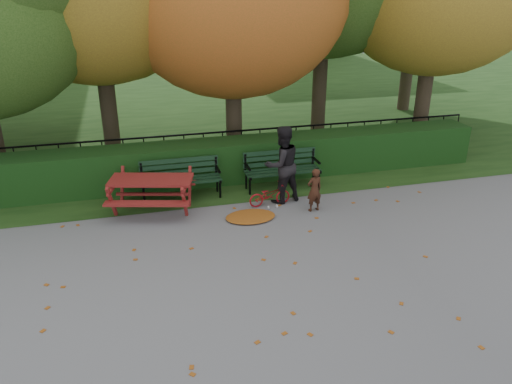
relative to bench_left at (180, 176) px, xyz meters
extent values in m
plane|color=slate|center=(1.30, -3.70, -0.52)|extent=(90.00, 90.00, 0.00)
plane|color=#163310|center=(1.30, 10.30, -0.51)|extent=(90.00, 90.00, 0.00)
cube|color=black|center=(1.30, 0.80, -0.02)|extent=(13.00, 0.90, 1.00)
cube|color=black|center=(1.30, 1.60, -0.44)|extent=(14.00, 0.04, 0.04)
cube|color=black|center=(1.30, 1.60, 0.48)|extent=(14.00, 0.04, 0.04)
cylinder|color=black|center=(-1.70, 1.60, -0.02)|extent=(0.03, 0.03, 1.00)
cylinder|color=black|center=(1.30, 1.60, -0.02)|extent=(0.03, 0.03, 1.00)
cylinder|color=black|center=(4.30, 1.60, -0.02)|extent=(0.03, 0.03, 1.00)
cylinder|color=black|center=(7.80, 1.60, -0.02)|extent=(0.03, 0.03, 1.00)
cylinder|color=black|center=(-1.50, 3.30, 1.06)|extent=(0.44, 0.44, 3.15)
cylinder|color=black|center=(1.80, 2.50, 0.88)|extent=(0.44, 0.44, 2.80)
cylinder|color=black|center=(4.80, 3.80, 1.23)|extent=(0.44, 0.44, 3.50)
cylinder|color=black|center=(7.50, 2.30, 0.97)|extent=(0.44, 0.44, 2.97)
cylinder|color=black|center=(9.30, 6.30, 1.06)|extent=(0.44, 0.44, 3.15)
cube|color=black|center=(0.00, -0.28, -0.08)|extent=(1.80, 0.12, 0.04)
cube|color=black|center=(0.00, -0.10, -0.08)|extent=(1.80, 0.12, 0.04)
cube|color=black|center=(0.00, 0.08, -0.08)|extent=(1.80, 0.12, 0.04)
cube|color=black|center=(0.00, 0.17, 0.03)|extent=(1.80, 0.05, 0.10)
cube|color=black|center=(0.00, 0.17, 0.18)|extent=(1.80, 0.05, 0.10)
cube|color=black|center=(0.00, 0.17, 0.31)|extent=(1.80, 0.05, 0.10)
cube|color=black|center=(-0.85, -0.10, -0.10)|extent=(0.05, 0.55, 0.06)
cube|color=black|center=(-0.85, 0.17, 0.13)|extent=(0.05, 0.05, 0.41)
cylinder|color=black|center=(-0.85, -0.28, -0.30)|extent=(0.05, 0.05, 0.44)
cylinder|color=black|center=(-0.85, 0.08, -0.30)|extent=(0.05, 0.05, 0.44)
cube|color=black|center=(-0.85, -0.08, 0.10)|extent=(0.05, 0.45, 0.04)
cube|color=black|center=(0.85, -0.10, -0.10)|extent=(0.05, 0.55, 0.06)
cube|color=black|center=(0.85, 0.17, 0.13)|extent=(0.05, 0.05, 0.41)
cylinder|color=black|center=(0.85, -0.28, -0.30)|extent=(0.05, 0.05, 0.44)
cylinder|color=black|center=(0.85, 0.08, -0.30)|extent=(0.05, 0.05, 0.44)
cube|color=black|center=(0.85, -0.08, 0.10)|extent=(0.05, 0.45, 0.04)
cube|color=black|center=(2.40, -0.28, -0.08)|extent=(1.80, 0.12, 0.04)
cube|color=black|center=(2.40, -0.10, -0.08)|extent=(1.80, 0.12, 0.04)
cube|color=black|center=(2.40, 0.08, -0.08)|extent=(1.80, 0.12, 0.04)
cube|color=black|center=(2.40, 0.17, 0.03)|extent=(1.80, 0.05, 0.10)
cube|color=black|center=(2.40, 0.17, 0.18)|extent=(1.80, 0.05, 0.10)
cube|color=black|center=(2.40, 0.17, 0.31)|extent=(1.80, 0.05, 0.10)
cube|color=black|center=(1.55, -0.10, -0.10)|extent=(0.05, 0.55, 0.06)
cube|color=black|center=(1.55, 0.17, 0.13)|extent=(0.05, 0.05, 0.41)
cylinder|color=black|center=(1.55, -0.28, -0.30)|extent=(0.05, 0.05, 0.44)
cylinder|color=black|center=(1.55, 0.08, -0.30)|extent=(0.05, 0.05, 0.44)
cube|color=black|center=(1.55, -0.08, 0.10)|extent=(0.05, 0.45, 0.04)
cube|color=black|center=(3.25, -0.10, -0.10)|extent=(0.05, 0.55, 0.06)
cube|color=black|center=(3.25, 0.17, 0.13)|extent=(0.05, 0.05, 0.41)
cylinder|color=black|center=(3.25, -0.28, -0.30)|extent=(0.05, 0.05, 0.44)
cylinder|color=black|center=(3.25, 0.08, -0.30)|extent=(0.05, 0.05, 0.44)
cube|color=black|center=(3.25, -0.08, 0.10)|extent=(0.05, 0.45, 0.04)
cube|color=maroon|center=(-0.68, -0.58, 0.19)|extent=(1.86, 1.14, 0.06)
cube|color=maroon|center=(-0.83, -1.14, -0.10)|extent=(1.73, 0.68, 0.05)
cube|color=maroon|center=(-0.53, -0.03, -0.10)|extent=(1.73, 0.68, 0.05)
cube|color=maroon|center=(-1.52, -0.81, -0.14)|extent=(0.18, 0.49, 0.84)
cube|color=maroon|center=(-1.29, 0.03, -0.14)|extent=(0.18, 0.49, 0.84)
cube|color=maroon|center=(-1.41, -0.39, 0.11)|extent=(0.39, 1.27, 0.06)
cube|color=maroon|center=(-0.07, -1.19, -0.14)|extent=(0.18, 0.49, 0.84)
cube|color=maroon|center=(0.16, -0.36, -0.14)|extent=(0.18, 0.49, 0.84)
cube|color=maroon|center=(0.04, -0.78, 0.11)|extent=(0.39, 1.27, 0.06)
cube|color=maroon|center=(-0.68, -0.58, -0.14)|extent=(1.50, 0.45, 0.06)
ellipsoid|color=maroon|center=(1.26, -1.49, -0.48)|extent=(1.23, 1.01, 0.07)
imported|color=#381C11|center=(2.67, -1.46, -0.04)|extent=(0.39, 0.29, 0.96)
imported|color=black|center=(2.15, -0.80, 0.35)|extent=(0.99, 0.86, 1.74)
imported|color=maroon|center=(1.83, -0.96, -0.27)|extent=(0.97, 0.40, 0.50)
camera|label=1|loc=(-1.03, -10.62, 4.09)|focal=35.00mm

